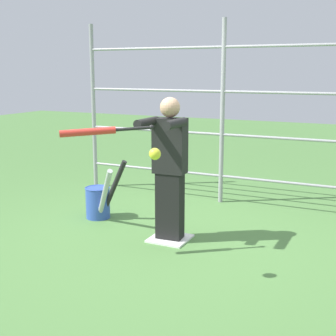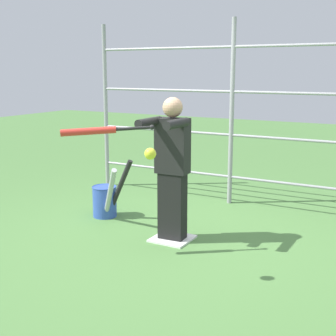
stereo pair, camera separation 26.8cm
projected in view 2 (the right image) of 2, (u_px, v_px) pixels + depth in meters
The scene contains 7 objects.
ground_plane at pixel (172, 239), 4.96m from camera, with size 24.00×24.00×0.00m, color #4C7A3D.
home_plate at pixel (172, 239), 4.96m from camera, with size 0.40×0.40×0.02m.
fence_backstop at pixel (232, 114), 6.08m from camera, with size 4.11×0.06×2.41m.
batter at pixel (172, 165), 4.78m from camera, with size 0.38×0.51×1.50m.
baseball_bat_swinging at pixel (97, 131), 4.30m from camera, with size 0.72×0.56×0.10m.
softball_in_flight at pixel (150, 154), 3.74m from camera, with size 0.10×0.10×0.10m.
bat_bucket at pixel (106, 200), 5.67m from camera, with size 0.63×0.59×0.74m.
Camera 2 is at (-2.26, 4.12, 1.76)m, focal length 50.00 mm.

